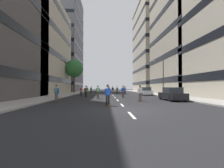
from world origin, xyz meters
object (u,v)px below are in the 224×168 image
street_tree_near (74,69)px  skater_7 (91,89)px  skater_2 (108,94)px  skater_0 (113,89)px  parked_car_near (172,94)px  parked_car_mid (145,91)px  skater_1 (125,89)px  streetlamp_right (161,73)px  skater_13 (117,89)px  skater_10 (140,92)px  skater_8 (81,90)px  skater_4 (87,90)px  skater_5 (123,91)px  skater_11 (56,92)px  skater_9 (98,91)px  skater_12 (124,89)px  skater_6 (109,89)px  skater_3 (86,91)px

street_tree_near → skater_7: size_ratio=4.79×
skater_2 → skater_0: bearing=86.4°
parked_car_near → parked_car_mid: 12.32m
parked_car_near → skater_0: 23.00m
parked_car_mid → skater_1: bearing=124.4°
streetlamp_right → skater_13: (-7.21, 10.22, -3.12)m
parked_car_mid → skater_10: skater_10 is taller
skater_8 → street_tree_near: bearing=104.9°
skater_4 → skater_5: 10.55m
skater_1 → skater_13: 3.55m
skater_4 → skater_11: 15.03m
skater_10 → skater_2: bearing=-133.0°
skater_1 → skater_2: bearing=-100.7°
skater_2 → skater_9: size_ratio=1.00×
street_tree_near → skater_12: size_ratio=4.79×
skater_12 → skater_9: bearing=-105.0°
skater_2 → skater_11: (-5.31, 3.54, 0.03)m
skater_5 → skater_0: bearing=92.4°
skater_4 → skater_9: 10.69m
skater_0 → skater_7: size_ratio=1.00×
skater_8 → skater_13: (6.90, 12.00, 0.00)m
streetlamp_right → skater_1: 9.56m
skater_10 → skater_12: 27.54m
skater_1 → skater_8: bearing=-133.7°
skater_4 → skater_9: bearing=-75.8°
skater_0 → skater_9: same height
street_tree_near → streetlamp_right: 22.50m
skater_0 → skater_12: bearing=51.8°
street_tree_near → skater_11: (2.87, -24.76, -5.31)m
street_tree_near → skater_6: street_tree_near is taller
skater_5 → skater_7: (-6.23, 17.74, 0.03)m
parked_car_near → skater_1: (-3.36, 17.22, 0.32)m
streetlamp_right → skater_5: 9.61m
parked_car_near → skater_0: (-5.85, 22.24, 0.32)m
streetlamp_right → skater_11: streetlamp_right is taller
skater_1 → skater_6: size_ratio=1.00×
skater_10 → skater_1: bearing=88.1°
skater_10 → skater_12: bearing=87.0°
parked_car_mid → skater_6: (-6.72, 12.00, 0.32)m
skater_7 → skater_10: size_ratio=1.00×
skater_6 → skater_12: size_ratio=1.00×
skater_1 → skater_7: bearing=144.9°
skater_0 → skater_6: size_ratio=1.00×
parked_car_near → skater_5: 7.24m
streetlamp_right → parked_car_near: bearing=-103.0°
skater_3 → skater_7: (-0.82, 17.94, 0.00)m
parked_car_near → skater_8: (-11.73, 8.44, 0.32)m
skater_0 → skater_9: size_ratio=1.00×
streetlamp_right → skater_10: size_ratio=3.65×
skater_11 → skater_13: bearing=69.8°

